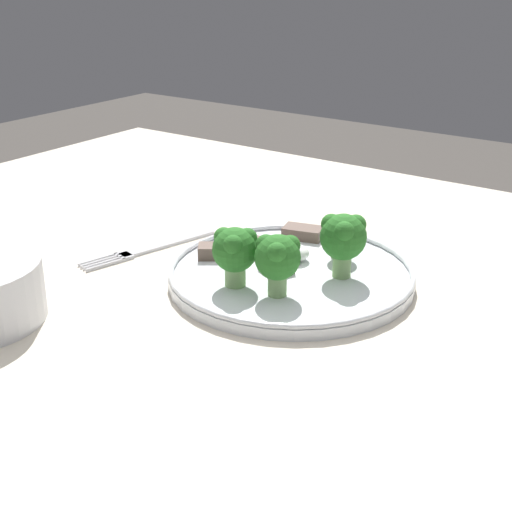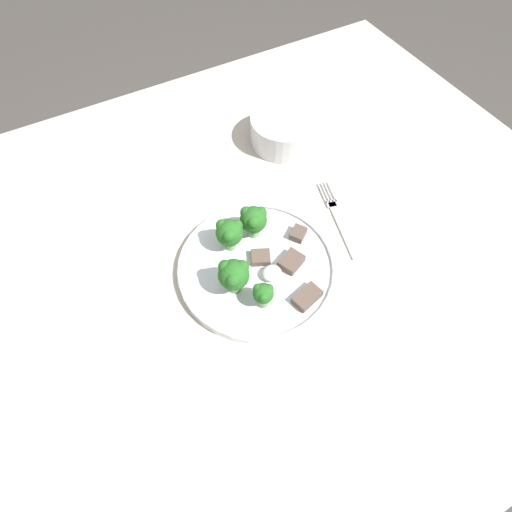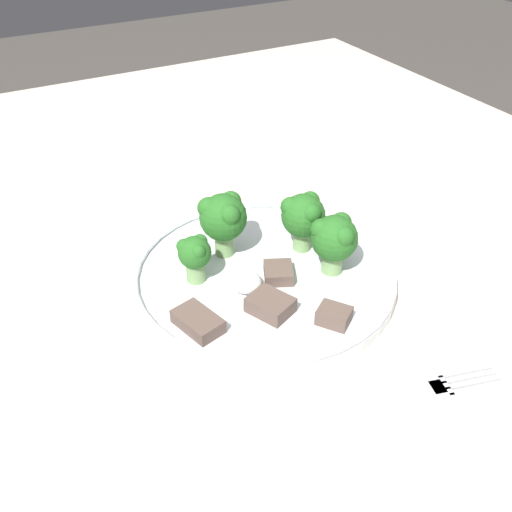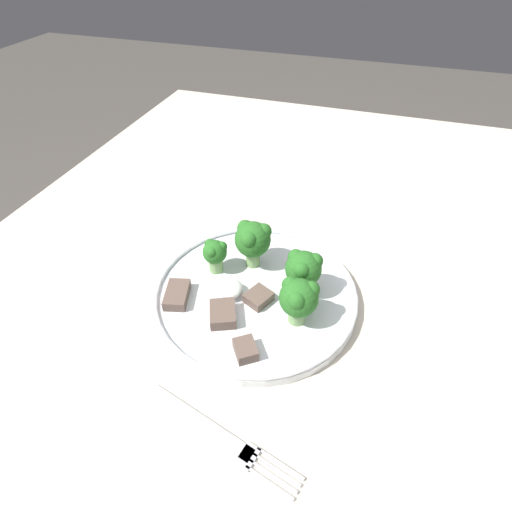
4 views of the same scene
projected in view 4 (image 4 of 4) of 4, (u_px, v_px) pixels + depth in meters
The scene contains 13 objects.
ground_plane at pixel (278, 495), 1.05m from camera, with size 8.00×8.00×0.00m, color #4C4742.
table at pixel (295, 340), 0.60m from camera, with size 1.39×1.05×0.76m.
dinner_plate at pixel (256, 293), 0.54m from camera, with size 0.27×0.27×0.02m.
fork at pixel (217, 434), 0.41m from camera, with size 0.07×0.19×0.00m.
broccoli_floret_near_rim_left at pixel (303, 269), 0.51m from camera, with size 0.05×0.05×0.07m.
broccoli_floret_center_left at pixel (253, 239), 0.55m from camera, with size 0.05×0.05×0.07m.
broccoli_floret_back_left at pixel (215, 253), 0.55m from camera, with size 0.03×0.03×0.05m.
broccoli_floret_front_left at pixel (299, 298), 0.48m from camera, with size 0.05×0.05×0.06m.
meat_slice_front_slice at pixel (223, 314), 0.50m from camera, with size 0.05×0.05×0.02m.
meat_slice_middle_slice at pixel (177, 295), 0.53m from camera, with size 0.05×0.04×0.01m.
meat_slice_rear_slice at pixel (246, 350), 0.46m from camera, with size 0.04×0.04×0.02m.
meat_slice_edge_slice at pixel (258, 297), 0.52m from camera, with size 0.04×0.04×0.01m.
sauce_dollop at pixel (231, 289), 0.53m from camera, with size 0.03×0.03×0.02m.
Camera 4 is at (0.37, 0.06, 1.17)m, focal length 28.00 mm.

